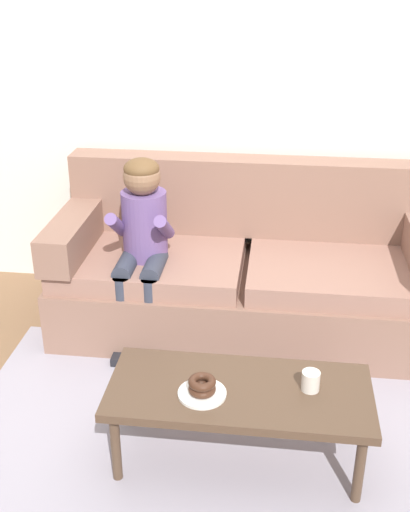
% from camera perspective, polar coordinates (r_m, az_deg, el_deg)
% --- Properties ---
extents(ground, '(10.00, 10.00, 0.00)m').
position_cam_1_polar(ground, '(3.36, 1.07, -13.50)').
color(ground, brown).
extents(wall_back, '(8.00, 0.10, 2.80)m').
position_cam_1_polar(wall_back, '(4.07, 3.41, 15.34)').
color(wall_back, silver).
rests_on(wall_back, ground).
extents(area_rug, '(2.47, 1.76, 0.01)m').
position_cam_1_polar(area_rug, '(3.17, 0.57, -16.25)').
color(area_rug, '#9993A3').
rests_on(area_rug, ground).
extents(couch, '(2.26, 0.90, 0.99)m').
position_cam_1_polar(couch, '(3.88, 3.67, -1.59)').
color(couch, '#846051').
rests_on(couch, ground).
extents(coffee_table, '(1.16, 0.50, 0.40)m').
position_cam_1_polar(coffee_table, '(2.86, 3.10, -12.43)').
color(coffee_table, '#4C3828').
rests_on(coffee_table, ground).
extents(person_child, '(0.34, 0.58, 1.10)m').
position_cam_1_polar(person_child, '(3.63, -5.67, 1.91)').
color(person_child, '#664C84').
rests_on(person_child, ground).
extents(plate, '(0.21, 0.21, 0.01)m').
position_cam_1_polar(plate, '(2.79, -0.26, -12.23)').
color(plate, white).
rests_on(plate, coffee_table).
extents(donut, '(0.16, 0.16, 0.04)m').
position_cam_1_polar(donut, '(2.78, -0.26, -11.82)').
color(donut, '#422619').
rests_on(donut, plate).
extents(donut_second, '(0.14, 0.14, 0.04)m').
position_cam_1_polar(donut_second, '(2.75, -0.26, -11.23)').
color(donut_second, '#422619').
rests_on(donut_second, donut).
extents(mug, '(0.08, 0.08, 0.09)m').
position_cam_1_polar(mug, '(2.83, 9.46, -10.99)').
color(mug, silver).
rests_on(mug, coffee_table).
extents(toy_controller, '(0.23, 0.09, 0.05)m').
position_cam_1_polar(toy_controller, '(3.35, 11.59, -13.81)').
color(toy_controller, red).
rests_on(toy_controller, ground).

